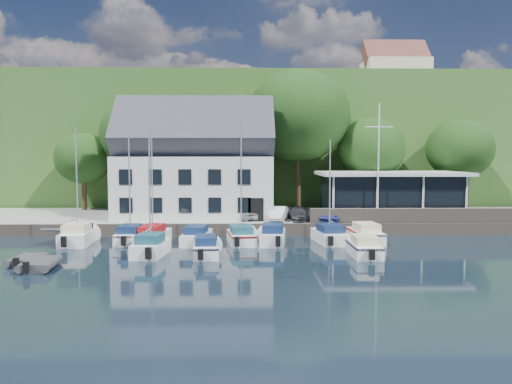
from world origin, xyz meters
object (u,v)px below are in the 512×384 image
boat_r1_2 (152,185)px  car_dgrey (298,214)px  boat_r1_4 (241,187)px  flagpole (378,163)px  club_pavilion (390,194)px  boat_r2_4 (364,246)px  harbor_building (196,169)px  car_white (278,214)px  boat_r2_1 (150,186)px  dinghy_0 (27,259)px  boat_r2_2 (206,245)px  boat_r1_3 (197,234)px  boat_r1_6 (330,185)px  car_silver (246,212)px  dinghy_1 (40,263)px  boat_r1_1 (130,187)px  boat_r1_5 (273,234)px  boat_r1_0 (77,180)px  car_blue (329,214)px  boat_r1_7 (365,232)px

boat_r1_2 → car_dgrey: bearing=33.3°
boat_r1_4 → flagpole: bearing=15.2°
club_pavilion → boat_r2_4: club_pavilion is taller
harbor_building → car_white: harbor_building is taller
boat_r2_1 → dinghy_0: (-7.05, -2.43, -4.25)m
boat_r2_2 → dinghy_0: 10.97m
car_white → dinghy_0: 20.46m
boat_r1_3 → boat_r1_6: bearing=6.6°
car_silver → car_white: (2.75, -0.94, -0.03)m
harbor_building → dinghy_1: 19.54m
boat_r2_1 → flagpole: bearing=34.9°
boat_r1_6 → boat_r2_2: size_ratio=1.54×
flagpole → boat_r1_1: size_ratio=1.19×
boat_r1_3 → boat_r1_4: bearing=2.0°
harbor_building → boat_r1_5: size_ratio=2.55×
car_dgrey → boat_r1_3: (-8.25, -5.63, -0.85)m
boat_r2_1 → car_silver: bearing=66.7°
flagpole → car_white: bearing=175.6°
boat_r1_1 → boat_r1_6: bearing=-0.6°
boat_r2_2 → boat_r1_0: bearing=150.3°
car_white → car_blue: size_ratio=1.06×
dinghy_1 → club_pavilion: bearing=28.5°
car_white → boat_r1_2: bearing=-138.0°
dinghy_1 → boat_r1_1: bearing=64.4°
car_dgrey → car_blue: car_blue is taller
boat_r1_1 → car_silver: bearing=34.8°
flagpole → boat_r1_2: 18.94m
club_pavilion → boat_r2_1: bearing=-146.2°
car_blue → harbor_building: bearing=172.9°
boat_r1_0 → boat_r1_2: (5.59, -0.11, -0.36)m
boat_r1_2 → boat_r1_4: boat_r1_2 is taller
car_blue → boat_r1_7: (1.98, -5.04, -0.83)m
boat_r1_5 → boat_r2_4: size_ratio=1.04×
car_silver → boat_r1_6: bearing=-56.4°
flagpole → boat_r1_1: (-19.99, -4.49, -1.79)m
car_silver → boat_r1_2: boat_r1_2 is taller
club_pavilion → boat_r1_7: bearing=-117.0°
harbor_building → boat_r2_2: harbor_building is taller
dinghy_1 → car_silver: bearing=45.7°
car_dgrey → boat_r2_1: 15.21m
boat_r2_2 → boat_r1_3: bearing=98.4°
boat_r1_2 → boat_r1_1: bearing=173.1°
boat_r2_2 → boat_r1_7: bearing=17.7°
dinghy_0 → boat_r1_5: bearing=22.6°
boat_r1_7 → car_blue: bearing=107.1°
car_dgrey → car_white: bearing=-178.7°
boat_r2_1 → dinghy_0: boat_r2_1 is taller
flagpole → boat_r1_2: (-18.22, -4.92, -1.61)m
car_white → boat_r1_7: size_ratio=0.61×
harbor_building → car_dgrey: (9.18, -3.40, -3.81)m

